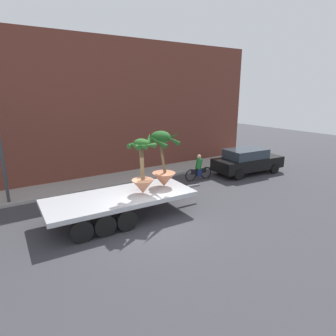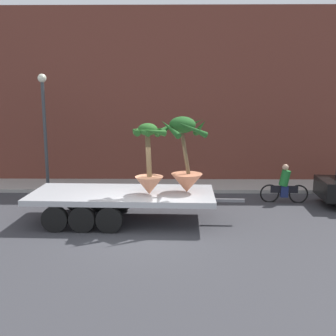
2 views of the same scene
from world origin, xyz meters
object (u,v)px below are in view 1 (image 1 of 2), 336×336
flatbed_trailer (115,201)px  potted_palm_middle (142,170)px  cyclist (199,169)px  potted_palm_rear (163,160)px  parked_car (247,161)px

flatbed_trailer → potted_palm_middle: size_ratio=3.08×
cyclist → flatbed_trailer: bearing=-159.2°
potted_palm_middle → cyclist: potted_palm_middle is taller
potted_palm_rear → cyclist: 4.80m
flatbed_trailer → cyclist: size_ratio=3.80×
flatbed_trailer → potted_palm_middle: 1.68m
potted_palm_rear → potted_palm_middle: size_ratio=1.08×
cyclist → potted_palm_middle: bearing=-152.6°
parked_car → cyclist: bearing=169.9°
potted_palm_rear → potted_palm_middle: potted_palm_rear is taller
potted_palm_rear → parked_car: bearing=13.2°
flatbed_trailer → cyclist: bearing=20.8°
potted_palm_middle → cyclist: (5.08, 2.63, -1.32)m
potted_palm_rear → potted_palm_middle: (-1.16, -0.31, -0.21)m
potted_palm_middle → parked_car: bearing=13.4°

